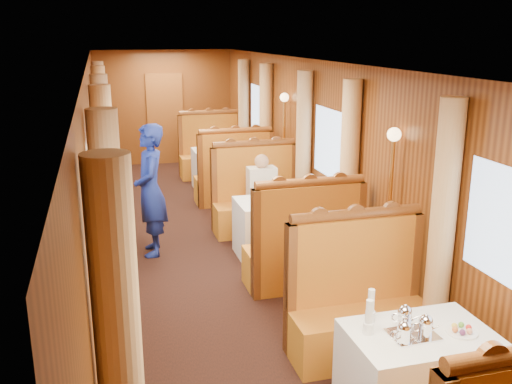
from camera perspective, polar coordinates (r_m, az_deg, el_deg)
name	(u,v)px	position (r m, az deg, el deg)	size (l,w,h in m)	color
floor	(222,260)	(7.47, -3.45, -6.82)	(3.00, 12.00, 0.01)	black
ceiling	(218,63)	(6.91, -3.79, 12.71)	(3.00, 12.00, 0.01)	silver
wall_far	(165,108)	(12.94, -9.11, 8.33)	(3.00, 2.50, 0.01)	brown
wall_left	(95,174)	(6.95, -15.82, 1.74)	(12.00, 2.50, 0.01)	brown
wall_right	(332,160)	(7.52, 7.66, 3.23)	(12.00, 2.50, 0.01)	brown
doorway_far	(165,119)	(12.94, -9.05, 7.22)	(0.80, 0.04, 2.00)	brown
table_near	(417,377)	(4.62, 15.80, -17.41)	(1.05, 0.72, 0.75)	white
banquette_near_aft	(359,310)	(5.36, 10.23, -11.53)	(1.30, 0.55, 1.34)	#AA4512
table_mid	(277,228)	(7.51, 2.12, -3.61)	(1.05, 0.72, 0.75)	white
banquette_mid_fwd	(303,252)	(6.59, 4.76, -6.00)	(1.30, 0.55, 1.34)	#AA4512
banquette_mid_aft	(257,203)	(8.42, 0.07, -1.11)	(1.30, 0.55, 1.34)	#AA4512
table_far	(222,169)	(10.77, -3.44, 2.32)	(1.05, 0.72, 0.75)	white
banquette_far_fwd	(234,179)	(9.80, -2.21, 1.29)	(1.30, 0.55, 1.34)	#AA4512
banquette_far_aft	(212,156)	(11.73, -4.47, 3.65)	(1.30, 0.55, 1.34)	#AA4512
tea_tray	(412,335)	(4.36, 15.37, -13.60)	(0.34, 0.26, 0.01)	silver
teapot_left	(404,335)	(4.22, 14.59, -13.71)	(0.16, 0.12, 0.13)	silver
teapot_right	(425,330)	(4.33, 16.57, -13.05)	(0.17, 0.13, 0.14)	silver
teapot_back	(404,320)	(4.41, 14.62, -12.28)	(0.17, 0.13, 0.14)	silver
fruit_plate	(462,331)	(4.50, 19.87, -12.91)	(0.23, 0.23, 0.05)	white
cup_inboard	(369,320)	(4.27, 11.22, -12.48)	(0.08, 0.08, 0.26)	white
cup_outboard	(371,309)	(4.43, 11.40, -11.39)	(0.08, 0.08, 0.26)	white
rose_vase_mid	(279,188)	(7.33, 2.31, 0.42)	(0.06, 0.06, 0.36)	silver
rose_vase_far	(222,140)	(10.69, -3.37, 5.24)	(0.06, 0.06, 0.36)	silver
window_left_near	(95,277)	(3.55, -15.80, -8.17)	(1.20, 0.90, 0.01)	#90ADD4
curtain_left_near_b	(113,268)	(4.37, -14.15, -7.35)	(0.22, 0.22, 2.35)	tan
curtain_right_near_b	(442,234)	(5.17, 18.08, -4.03)	(0.22, 0.22, 2.35)	tan
window_left_mid	(95,157)	(6.91, -15.81, 3.36)	(1.20, 0.90, 0.01)	#90ADD4
curtain_left_mid_a	(107,197)	(6.21, -14.66, -0.51)	(0.22, 0.22, 2.35)	tan
curtain_left_mid_b	(105,165)	(7.73, -14.89, 2.59)	(0.22, 0.22, 2.35)	tan
window_right_mid	(332,145)	(7.48, 7.61, 4.72)	(1.20, 0.90, 0.01)	#90ADD4
curtain_right_mid_a	(348,180)	(6.80, 9.23, 1.18)	(0.22, 0.22, 2.35)	tan
curtain_right_mid_b	(303,154)	(8.21, 4.76, 3.81)	(0.22, 0.22, 2.35)	tan
window_left_far	(95,116)	(10.36, -15.82, 7.28)	(1.20, 0.90, 0.01)	#90ADD4
curtain_left_far_a	(103,140)	(9.63, -15.07, 5.08)	(0.22, 0.22, 2.35)	tan
curtain_left_far_b	(102,125)	(11.17, -15.18, 6.47)	(0.22, 0.22, 2.35)	tan
window_right_far	(259,111)	(10.75, 0.35, 8.15)	(1.20, 0.90, 0.01)	#90ADD4
curtain_right_far_a	(266,132)	(10.02, 0.97, 6.01)	(0.22, 0.22, 2.35)	tan
curtain_right_far_b	(244,120)	(11.51, -1.22, 7.26)	(0.22, 0.22, 2.35)	tan
sconce_left_fore	(105,204)	(5.22, -14.82, -1.18)	(0.14, 0.14, 1.95)	#BF8C3F
sconce_right_fore	(391,183)	(5.92, 13.34, 0.88)	(0.14, 0.14, 1.95)	#BF8C3F
sconce_left_aft	(101,137)	(8.64, -15.22, 5.32)	(0.14, 0.14, 1.95)	#BF8C3F
sconce_right_aft	(284,129)	(9.07, 2.82, 6.33)	(0.14, 0.14, 1.95)	#BF8C3F
steward	(150,190)	(7.54, -10.51, 0.16)	(0.64, 0.42, 1.74)	navy
passenger	(262,187)	(8.06, 0.62, 0.48)	(0.40, 0.44, 0.76)	beige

